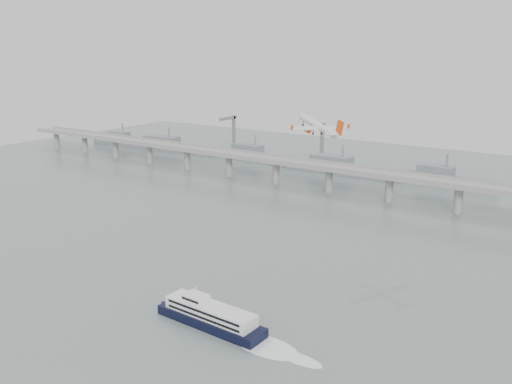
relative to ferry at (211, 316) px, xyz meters
The scene contains 5 objects.
ground 36.84m from the ferry, 144.99° to the left, with size 900.00×900.00×0.00m, color slate.
bridge 223.58m from the ferry, 98.02° to the left, with size 800.00×22.00×23.90m.
distant_fleet 340.87m from the ferry, 122.94° to the left, with size 453.00×60.90×40.00m.
ferry is the anchor object (origin of this frame).
airliner 118.42m from the ferry, 92.75° to the left, with size 38.03×35.86×11.69m.
Camera 1 is at (160.57, -176.42, 110.29)m, focal length 38.00 mm.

